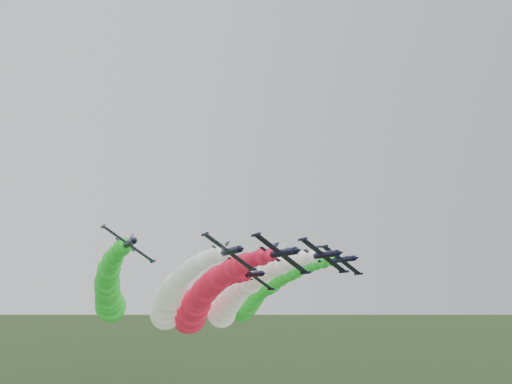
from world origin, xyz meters
TOP-DOWN VIEW (x-y plane):
  - jet_lead at (-4.13, 43.84)m, footprint 17.11×83.58m
  - jet_inner_left at (-9.14, 52.50)m, footprint 17.17×83.64m
  - jet_inner_right at (8.07, 51.97)m, footprint 17.09×83.56m
  - jet_outer_left at (-23.47, 59.62)m, footprint 16.59×83.06m
  - jet_outer_right at (19.33, 63.02)m, footprint 16.40×82.86m
  - jet_trail at (1.71, 67.96)m, footprint 16.81×83.27m

SIDE VIEW (x-z plane):
  - jet_trail at x=1.71m, z-range 24.91..43.91m
  - jet_lead at x=-4.13m, z-range 26.86..46.17m
  - jet_inner_left at x=-9.14m, z-range 27.40..46.76m
  - jet_inner_right at x=8.07m, z-range 27.58..46.87m
  - jet_outer_right at x=19.33m, z-range 28.40..46.99m
  - jet_outer_left at x=-23.47m, z-range 29.11..47.90m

